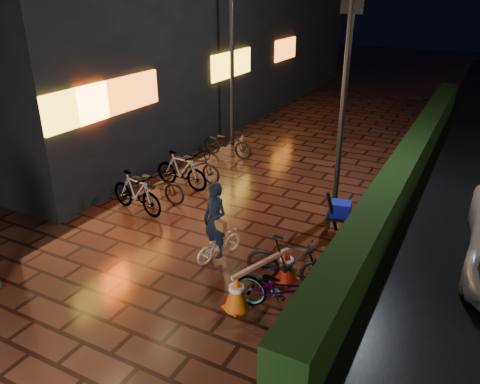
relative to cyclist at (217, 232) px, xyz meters
The scene contains 10 objects.
ground 1.29m from the cyclist, 122.62° to the right, with size 80.00×80.00×0.00m, color #381911.
hedge 7.55m from the cyclist, 69.10° to the left, with size 0.70×20.00×1.00m, color black.
storefront_block 15.11m from the cyclist, 133.76° to the left, with size 12.09×22.00×9.00m.
lamp_post_hedge 3.93m from the cyclist, 61.58° to the left, with size 0.48×0.15×5.01m.
lamp_post_sf 8.01m from the cyclist, 116.32° to the left, with size 0.49×0.22×5.18m.
cyclist is the anchor object (origin of this frame).
traffic_barrier 1.52m from the cyclist, 25.71° to the right, with size 0.91×1.71×0.70m.
cart_assembly 2.89m from the cyclist, 48.73° to the left, with size 0.69×0.72×1.15m.
parked_bikes_storefront 4.12m from the cyclist, 133.64° to the left, with size 1.96×5.39×1.03m.
parked_bikes_hedge 1.91m from the cyclist, 19.39° to the right, with size 1.99×1.51×1.03m.
Camera 1 is at (4.93, -6.21, 5.19)m, focal length 35.00 mm.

